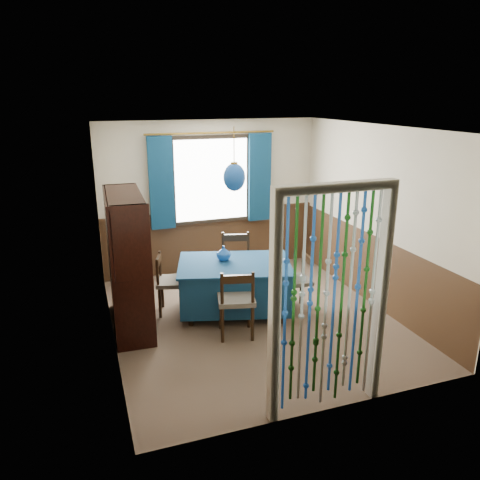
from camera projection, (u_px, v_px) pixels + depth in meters
name	position (u px, v px, depth m)	size (l,w,h in m)	color
floor	(253.00, 319.00, 6.27)	(4.00, 4.00, 0.00)	brown
ceiling	(255.00, 128.00, 5.52)	(4.00, 4.00, 0.00)	silver
wall_back	(211.00, 197.00, 7.70)	(3.60, 3.60, 0.00)	beige
wall_front	(334.00, 289.00, 4.09)	(3.60, 3.60, 0.00)	beige
wall_left	(106.00, 243.00, 5.33)	(4.00, 4.00, 0.00)	beige
wall_right	(375.00, 217.00, 6.46)	(4.00, 4.00, 0.00)	beige
wainscot_back	(212.00, 241.00, 7.91)	(3.60, 3.60, 0.00)	#412A18
wainscot_front	(329.00, 363.00, 4.33)	(3.60, 3.60, 0.00)	#412A18
wainscot_left	(113.00, 303.00, 5.56)	(4.00, 4.00, 0.00)	#412A18
wainscot_right	(370.00, 268.00, 6.67)	(4.00, 4.00, 0.00)	#412A18
window	(211.00, 180.00, 7.56)	(1.32, 0.12, 1.42)	black
doorway	(330.00, 307.00, 4.20)	(1.16, 0.12, 2.18)	silver
dining_table	(235.00, 284.00, 6.34)	(1.71, 1.40, 0.72)	navy
chair_near	(236.00, 300.00, 5.69)	(0.53, 0.51, 0.90)	black
chair_far	(236.00, 263.00, 6.90)	(0.55, 0.54, 0.92)	black
chair_left	(170.00, 282.00, 6.34)	(0.49, 0.50, 0.83)	black
chair_right	(298.00, 280.00, 6.42)	(0.41, 0.43, 0.81)	black
sideboard	(129.00, 282.00, 5.92)	(0.51, 1.35, 1.74)	black
pendant_lamp	(234.00, 177.00, 5.90)	(0.28, 0.28, 0.80)	olive
vase_table	(224.00, 254.00, 6.34)	(0.18, 0.18, 0.19)	#154693
bowl_shelf	(133.00, 240.00, 5.56)	(0.21, 0.21, 0.05)	beige
vase_sideboard	(129.00, 246.00, 6.16)	(0.18, 0.18, 0.19)	beige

